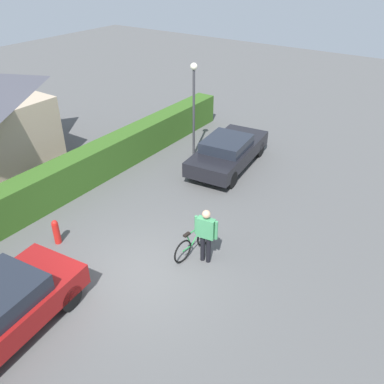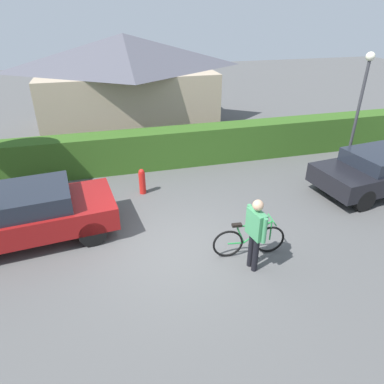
{
  "view_description": "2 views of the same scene",
  "coord_description": "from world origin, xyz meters",
  "px_view_note": "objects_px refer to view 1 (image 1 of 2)",
  "views": [
    {
      "loc": [
        -6.07,
        -5.81,
        7.66
      ],
      "look_at": [
        2.49,
        0.12,
        1.35
      ],
      "focal_mm": 37.81,
      "sensor_mm": 36.0,
      "label": 1
    },
    {
      "loc": [
        -1.41,
        -6.54,
        5.11
      ],
      "look_at": [
        0.6,
        0.94,
        0.97
      ],
      "focal_mm": 32.48,
      "sensor_mm": 36.0,
      "label": 2
    }
  ],
  "objects_px": {
    "fire_hydrant": "(56,231)",
    "parked_car_far": "(228,151)",
    "bicycle": "(194,242)",
    "street_lamp": "(194,97)",
    "person_rider": "(206,232)"
  },
  "relations": [
    {
      "from": "street_lamp",
      "to": "bicycle",
      "type": "bearing_deg",
      "value": -145.38
    },
    {
      "from": "parked_car_far",
      "to": "fire_hydrant",
      "type": "distance_m",
      "value": 7.41
    },
    {
      "from": "parked_car_far",
      "to": "bicycle",
      "type": "bearing_deg",
      "value": -159.53
    },
    {
      "from": "fire_hydrant",
      "to": "person_rider",
      "type": "bearing_deg",
      "value": -65.79
    },
    {
      "from": "bicycle",
      "to": "person_rider",
      "type": "relative_size",
      "value": 0.99
    },
    {
      "from": "fire_hydrant",
      "to": "parked_car_far",
      "type": "bearing_deg",
      "value": -13.16
    },
    {
      "from": "parked_car_far",
      "to": "street_lamp",
      "type": "xyz_separation_m",
      "value": [
        0.1,
        1.74,
        1.86
      ]
    },
    {
      "from": "person_rider",
      "to": "parked_car_far",
      "type": "bearing_deg",
      "value": 24.33
    },
    {
      "from": "bicycle",
      "to": "street_lamp",
      "type": "xyz_separation_m",
      "value": [
        5.36,
        3.7,
        2.16
      ]
    },
    {
      "from": "parked_car_far",
      "to": "bicycle",
      "type": "relative_size",
      "value": 2.68
    },
    {
      "from": "street_lamp",
      "to": "person_rider",
      "type": "bearing_deg",
      "value": -142.7
    },
    {
      "from": "parked_car_far",
      "to": "bicycle",
      "type": "height_order",
      "value": "parked_car_far"
    },
    {
      "from": "bicycle",
      "to": "fire_hydrant",
      "type": "relative_size",
      "value": 2.1
    },
    {
      "from": "bicycle",
      "to": "fire_hydrant",
      "type": "height_order",
      "value": "bicycle"
    },
    {
      "from": "parked_car_far",
      "to": "person_rider",
      "type": "height_order",
      "value": "person_rider"
    }
  ]
}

